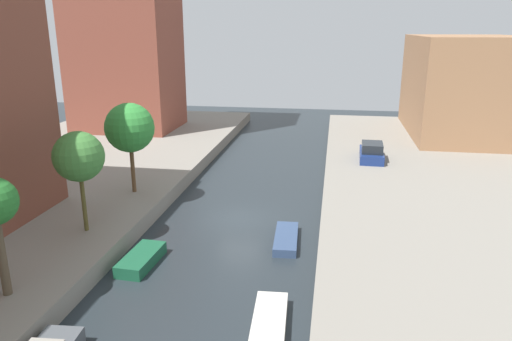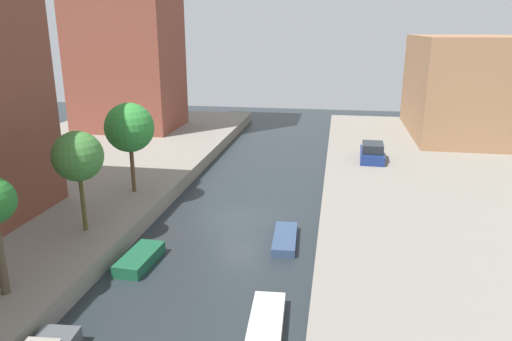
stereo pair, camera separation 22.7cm
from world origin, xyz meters
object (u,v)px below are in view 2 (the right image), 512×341
street_tree_3 (129,128)px  parked_car (372,153)px  street_tree_2 (78,157)px  moored_boat_right_1 (266,328)px  moored_boat_right_2 (285,239)px  low_block_right (466,86)px  moored_boat_left_2 (140,259)px

street_tree_3 → parked_car: size_ratio=1.41×
street_tree_2 → moored_boat_right_1: (10.64, -5.98, -4.78)m
moored_boat_right_1 → moored_boat_right_2: (-0.18, 8.29, -0.04)m
parked_car → street_tree_3: bearing=-146.5°
street_tree_3 → moored_boat_right_1: street_tree_3 is taller
low_block_right → parked_car: low_block_right is taller
street_tree_3 → moored_boat_right_2: 12.28m
street_tree_3 → moored_boat_left_2: bearing=-65.1°
street_tree_2 → moored_boat_right_2: (10.46, 2.31, -4.82)m
parked_car → moored_boat_right_2: size_ratio=1.08×
moored_boat_right_1 → moored_boat_right_2: size_ratio=1.16×
low_block_right → parked_car: size_ratio=3.83×
low_block_right → street_tree_2: low_block_right is taller
street_tree_2 → low_block_right: bearing=48.5°
street_tree_3 → moored_boat_left_2: (3.60, -7.76, -4.96)m
low_block_right → street_tree_2: size_ratio=2.96×
parked_car → moored_boat_right_2: bearing=-110.5°
moored_boat_right_2 → moored_boat_right_1: bearing=-88.8°
street_tree_3 → moored_boat_left_2: street_tree_3 is taller
low_block_right → street_tree_2: bearing=-131.5°
moored_boat_right_1 → street_tree_3: bearing=130.8°
moored_boat_left_2 → moored_boat_right_1: bearing=-32.9°
street_tree_3 → moored_boat_right_1: 17.02m
moored_boat_right_1 → moored_boat_left_2: bearing=147.1°
moored_boat_left_2 → moored_boat_right_1: (7.04, -4.55, -0.03)m
low_block_right → moored_boat_right_2: bearing=-119.5°
low_block_right → moored_boat_right_2: size_ratio=4.14×
street_tree_2 → moored_boat_right_1: bearing=-29.3°
low_block_right → street_tree_3: (-25.27, -22.21, -0.53)m
low_block_right → street_tree_3: size_ratio=2.72×
parked_car → street_tree_2: bearing=-133.3°
parked_car → moored_boat_left_2: (-12.30, -18.29, -1.30)m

